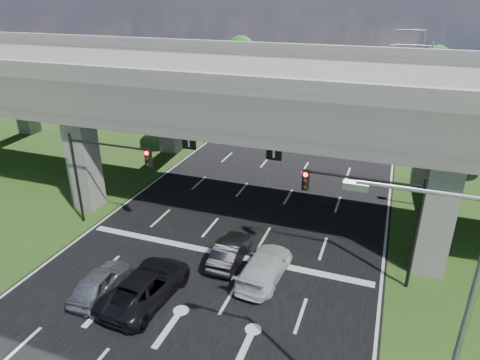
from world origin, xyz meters
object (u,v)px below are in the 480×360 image
Objects in this scene: car_silver at (101,282)px; car_white at (264,267)px; signal_right at (372,207)px; car_dark at (231,251)px; streetlight_beyond at (417,65)px; streetlight_far at (419,93)px; car_trailing at (146,286)px; signal_left at (103,166)px; streetlight_near at (444,334)px.

car_silver is 8.26m from car_white.
car_white is at bearing -160.05° from signal_right.
car_silver is 6.97m from car_dark.
signal_right reaches higher than car_dark.
car_dark is (-9.33, -37.00, -5.15)m from streetlight_beyond.
streetlight_far and streetlight_beyond have the same top height.
car_silver is 0.73× the size of car_trailing.
streetlight_beyond is at bearing 90.00° from streetlight_far.
signal_left is at bearing -5.86° from car_white.
car_dark is 0.75× the size of car_trailing.
signal_right reaches higher than car_white.
car_silver is 0.97× the size of car_dark.
streetlight_near is 1.00× the size of streetlight_far.
signal_right is 0.60× the size of streetlight_far.
car_white is at bearing 158.40° from car_dark.
streetlight_near reaches higher than car_trailing.
signal_left is 1.11× the size of car_trailing.
signal_right and signal_left have the same top height.
car_trailing is (5.88, -5.32, -3.41)m from signal_left.
signal_left is 11.46m from car_white.
streetlight_near is 2.55× the size of car_silver.
signal_left is at bearing -7.21° from car_dark.
car_silver is at bearing -154.71° from signal_right.
signal_left is at bearing -37.67° from car_trailing.
car_dark is at bearing -104.16° from streetlight_beyond.
streetlight_far reaches higher than signal_left.
signal_right is 11.64m from car_trailing.
car_trailing is (-9.77, -5.32, -3.41)m from signal_right.
streetlight_far is (0.00, 30.00, 0.00)m from streetlight_near.
streetlight_near is 2.10× the size of car_white.
car_silver is 0.82× the size of car_white.
streetlight_far is 1.00× the size of streetlight_beyond.
streetlight_near reaches higher than car_white.
car_dark is at bearing -17.20° from car_white.
car_trailing is at bearing 57.28° from car_dark.
signal_right is 1.00× the size of signal_left.
streetlight_beyond reaches higher than car_dark.
car_white is (-4.87, -1.77, -3.46)m from signal_right.
streetlight_far is 2.47× the size of car_dark.
signal_right is at bearing -93.61° from streetlight_beyond.
signal_right is at bearing -158.11° from car_silver.
signal_right reaches higher than car_silver.
signal_right is 1.26× the size of car_white.
signal_right is 36.17m from streetlight_beyond.
streetlight_near is 2.47× the size of car_dark.
signal_right is 13.85m from car_silver.
car_silver is at bearing -119.17° from streetlight_far.
signal_left is 26.95m from streetlight_far.
car_white is (2.19, -0.83, 0.02)m from car_dark.
signal_right is 6.23m from car_white.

